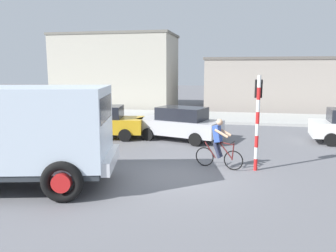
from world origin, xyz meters
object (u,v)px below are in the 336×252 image
object	(u,v)px
truck_foreground	(16,130)
cyclist	(219,144)
traffic_light_pole	(258,109)
car_white_mid	(102,122)
car_red_near	(180,123)

from	to	relation	value
truck_foreground	cyclist	xyz separation A→B (m)	(5.57, 3.07, -0.80)
traffic_light_pole	car_white_mid	distance (m)	8.38
car_red_near	truck_foreground	bearing A→B (deg)	-114.96
truck_foreground	cyclist	bearing A→B (deg)	28.89
truck_foreground	cyclist	world-z (taller)	truck_foreground
cyclist	traffic_light_pole	bearing A→B (deg)	2.80
truck_foreground	car_white_mid	bearing A→B (deg)	93.41
truck_foreground	traffic_light_pole	xyz separation A→B (m)	(6.82, 3.13, 0.40)
traffic_light_pole	car_white_mid	bearing A→B (deg)	150.97
truck_foreground	car_white_mid	distance (m)	7.22
car_white_mid	traffic_light_pole	bearing A→B (deg)	-29.03
traffic_light_pole	car_red_near	distance (m)	5.59
cyclist	traffic_light_pole	world-z (taller)	traffic_light_pole
traffic_light_pole	car_white_mid	xyz separation A→B (m)	(-7.25, 4.02, -1.25)
truck_foreground	car_white_mid	size ratio (longest dim) A/B	1.38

